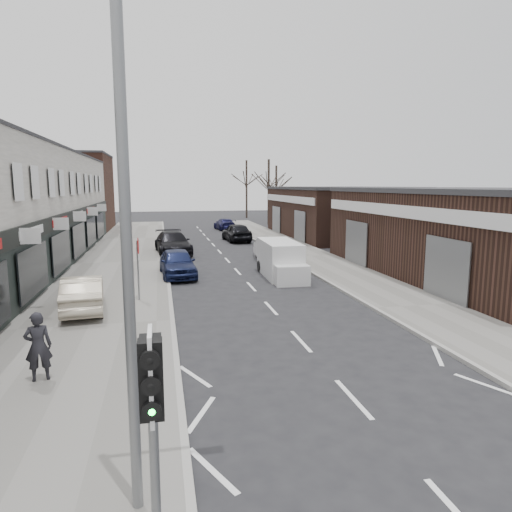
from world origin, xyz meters
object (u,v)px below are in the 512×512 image
traffic_light (152,396)px  sedan_on_pavement (83,293)px  parked_car_left_a (177,263)px  parked_car_left_b (173,243)px  street_lamp (138,205)px  parked_car_right_b (237,232)px  warning_sign (138,251)px  parked_car_right_c (225,224)px  white_van (281,260)px  pedestrian (38,346)px  parked_car_right_a (268,249)px

traffic_light → sedan_on_pavement: traffic_light is taller
parked_car_left_a → parked_car_left_b: (0.00, 8.24, 0.05)m
street_lamp → parked_car_right_b: 33.70m
parked_car_left_a → parked_car_left_b: size_ratio=0.80×
warning_sign → parked_car_right_c: warning_sign is taller
sedan_on_pavement → white_van: bearing=-156.5°
parked_car_left_b → parked_car_right_c: (6.10, 16.97, -0.18)m
pedestrian → parked_car_left_a: size_ratio=0.39×
parked_car_left_b → white_van: bearing=-65.6°
traffic_light → parked_car_left_b: (1.00, 27.48, -1.62)m
street_lamp → warning_sign: size_ratio=2.96×
traffic_light → parked_car_right_a: 24.86m
street_lamp → warning_sign: (-0.63, 12.80, -2.42)m
sedan_on_pavement → parked_car_left_b: parked_car_left_b is taller
traffic_light → parked_car_left_a: bearing=87.0°
pedestrian → parked_car_left_a: pedestrian is taller
street_lamp → parked_car_right_b: bearing=78.3°
traffic_light → parked_car_left_b: size_ratio=0.56×
parked_car_right_c → parked_car_left_a: bearing=70.8°
white_van → warning_sign: bearing=-148.7°
parked_car_right_a → white_van: bearing=89.2°
white_van → parked_car_right_a: 5.71m
white_van → parked_car_left_a: size_ratio=1.13×
parked_car_right_b → parked_car_right_a: bearing=87.9°
traffic_light → street_lamp: 2.52m
traffic_light → street_lamp: (-0.13, 1.22, 2.20)m
street_lamp → parked_car_left_b: bearing=87.5°
traffic_light → parked_car_right_c: size_ratio=0.72×
pedestrian → parked_car_right_a: pedestrian is taller
parked_car_right_a → parked_car_right_b: (-0.39, 10.23, 0.08)m
white_van → parked_car_right_c: white_van is taller
sedan_on_pavement → parked_car_left_a: bearing=-127.0°
parked_car_left_b → parked_car_right_b: size_ratio=1.17×
parked_car_left_a → parked_car_right_a: (6.08, 4.52, -0.02)m
sedan_on_pavement → parked_car_left_b: (3.81, 14.72, -0.01)m
warning_sign → sedan_on_pavement: bearing=-148.6°
pedestrian → traffic_light: bearing=101.9°
pedestrian → parked_car_right_c: (9.96, 38.12, -0.36)m
traffic_light → white_van: 19.26m
sedan_on_pavement → parked_car_left_a: 7.52m
parked_car_right_b → parked_car_right_c: parked_car_right_b is taller
sedan_on_pavement → parked_car_left_b: size_ratio=0.75×
parked_car_left_b → parked_car_right_c: parked_car_left_b is taller
parked_car_right_b → street_lamp: bearing=73.9°
parked_car_right_c → traffic_light: bearing=75.3°
warning_sign → parked_car_right_a: (7.84, 9.75, -1.48)m
white_van → sedan_on_pavement: size_ratio=1.19×
warning_sign → white_van: 8.36m
sedan_on_pavement → parked_car_right_b: 23.27m
warning_sign → parked_car_right_c: size_ratio=0.63×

